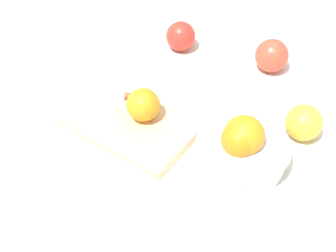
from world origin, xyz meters
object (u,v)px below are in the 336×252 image
object	(u,v)px
bowl	(242,147)
apple_mid_left	(304,123)
apple_front_right	(181,36)
apple_front_left	(272,56)
orange_on_board	(143,105)
cutting_board	(131,121)
knife	(120,96)

from	to	relation	value
bowl	apple_mid_left	world-z (taller)	bowl
apple_front_right	apple_front_left	xyz separation A→B (m)	(-0.21, 0.00, 0.00)
bowl	orange_on_board	xyz separation A→B (m)	(0.20, -0.03, 0.01)
bowl	apple_mid_left	size ratio (longest dim) A/B	2.43
apple_front_right	apple_mid_left	distance (m)	0.36
cutting_board	orange_on_board	distance (m)	0.05
apple_front_right	apple_front_left	size ratio (longest dim) A/B	0.93
knife	cutting_board	bearing A→B (deg)	133.55
knife	apple_front_left	distance (m)	0.35
apple_mid_left	knife	bearing A→B (deg)	6.96
apple_front_left	apple_mid_left	world-z (taller)	apple_front_left
orange_on_board	knife	world-z (taller)	orange_on_board
orange_on_board	apple_front_left	bearing A→B (deg)	-126.43
orange_on_board	apple_mid_left	size ratio (longest dim) A/B	0.92
knife	bowl	bearing A→B (deg)	167.39
orange_on_board	cutting_board	bearing A→B (deg)	26.93
bowl	knife	distance (m)	0.28
cutting_board	knife	distance (m)	0.07
bowl	knife	size ratio (longest dim) A/B	1.10
knife	apple_front_left	world-z (taller)	apple_front_left
bowl	knife	bearing A→B (deg)	-12.61
bowl	apple_front_left	bearing A→B (deg)	-88.22
bowl	apple_mid_left	xyz separation A→B (m)	(-0.09, -0.10, -0.00)
orange_on_board	knife	distance (m)	0.08
knife	apple_mid_left	distance (m)	0.37
orange_on_board	knife	size ratio (longest dim) A/B	0.42
knife	apple_mid_left	bearing A→B (deg)	-173.04
bowl	cutting_board	xyz separation A→B (m)	(0.23, -0.01, -0.03)
bowl	apple_front_left	distance (m)	0.29
orange_on_board	apple_front_left	xyz separation A→B (m)	(-0.19, -0.26, -0.01)
apple_front_left	bowl	bearing A→B (deg)	91.78
cutting_board	apple_front_right	world-z (taller)	apple_front_right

